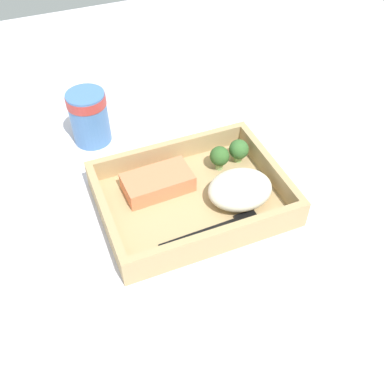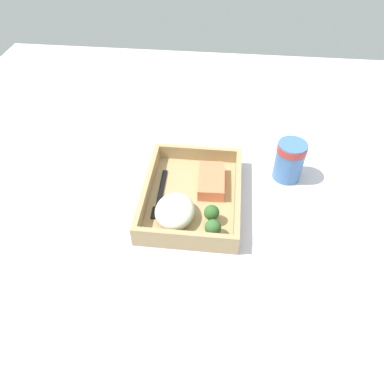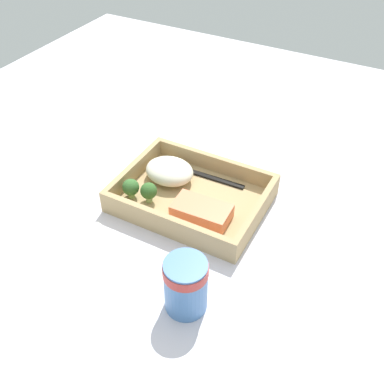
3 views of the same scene
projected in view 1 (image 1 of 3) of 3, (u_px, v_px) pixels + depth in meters
ground_plane at (192, 208)px, 72.75cm from camera, size 160.00×160.00×2.00cm
takeout_tray at (192, 201)px, 71.61cm from camera, size 28.69×21.68×1.20cm
tray_rim at (192, 191)px, 69.87cm from camera, size 28.69×21.68×3.67cm
salmon_fillet at (158, 183)px, 71.67cm from camera, size 11.15×6.43×2.90cm
mashed_potatoes at (240, 189)px, 69.54cm from camera, size 10.27×8.47×4.39cm
broccoli_floret_1 at (220, 157)px, 74.37cm from camera, size 3.31×3.31×4.35cm
broccoli_floret_2 at (239, 150)px, 75.87cm from camera, size 3.39×3.39×4.20cm
fork at (216, 228)px, 66.58cm from camera, size 15.84×2.29×0.44cm
paper_cup at (89, 115)px, 79.56cm from camera, size 6.95×6.95×9.90cm
receipt_slip at (210, 113)px, 89.08cm from camera, size 13.07×15.81×0.24cm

